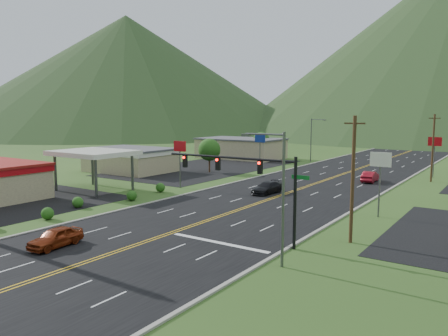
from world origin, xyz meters
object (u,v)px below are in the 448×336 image
Objects in this scene: traffic_signal at (249,175)px; streetlight_west at (313,137)px; car_red_near at (56,238)px; streetlight_east at (279,190)px; gas_canopy at (93,154)px; car_dark_mid at (267,188)px; car_red_far at (370,177)px.

traffic_signal is 58.88m from streetlight_west.
car_red_near is at bearing -138.54° from traffic_signal.
streetlight_east is at bearing -69.14° from streetlight_west.
gas_canopy is (-33.18, 12.00, -0.31)m from streetlight_east.
streetlight_east is 0.90× the size of gas_canopy.
gas_canopy is 25.22m from car_red_near.
streetlight_east is 26.67m from car_dark_mid.
car_dark_mid is at bearing 79.54° from car_red_near.
streetlight_east reaches higher than car_red_far.
streetlight_west is 0.90× the size of gas_canopy.
traffic_signal is 6.17m from streetlight_east.
streetlight_west is 66.40m from car_red_near.
car_red_far reaches higher than car_red_near.
streetlight_east is 64.21m from streetlight_west.
traffic_signal is at bearing 87.30° from car_red_far.
traffic_signal is 2.56× the size of car_dark_mid.
traffic_signal is 35.83m from car_red_far.
streetlight_west reaches higher than car_red_far.
car_dark_mid is 18.64m from car_red_far.
car_dark_mid is (-8.50, 18.75, -4.59)m from traffic_signal.
car_dark_mid is (19.98, 10.75, -4.13)m from gas_canopy.
traffic_signal is at bearing -72.03° from streetlight_west.
streetlight_east is 1.00× the size of streetlight_west.
streetlight_west is at bearing -52.37° from car_red_far.
streetlight_west reaches higher than gas_canopy.
gas_canopy is at bearing -102.13° from streetlight_west.
traffic_signal reaches higher than gas_canopy.
car_dark_mid is at bearing -75.46° from streetlight_west.
car_dark_mid is at bearing 28.27° from gas_canopy.
gas_canopy is 2.28× the size of car_red_near.
streetlight_east is at bearing -54.70° from car_dark_mid.
streetlight_west is 2.05× the size of car_red_near.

